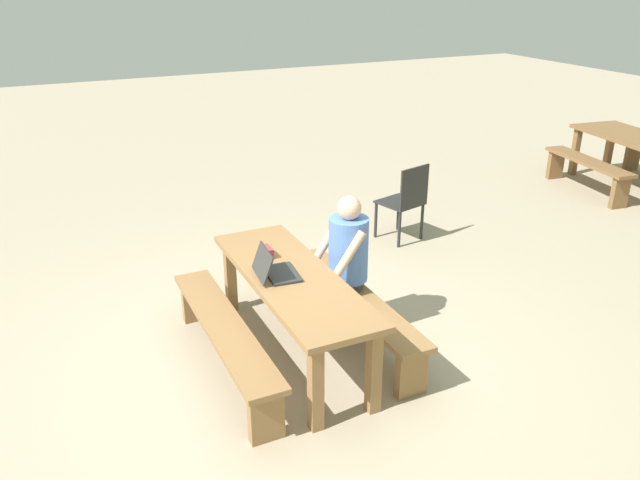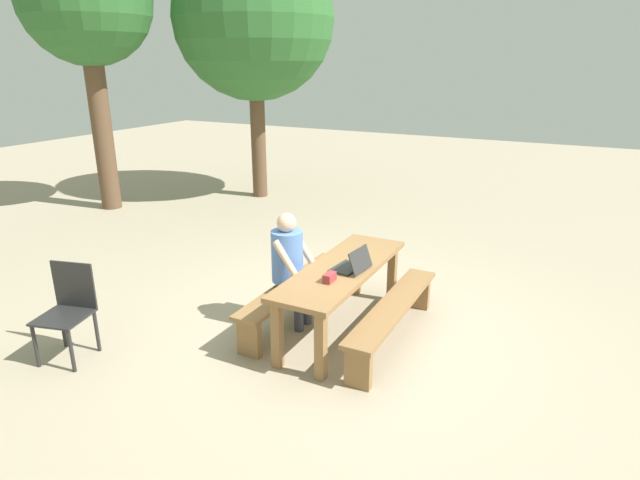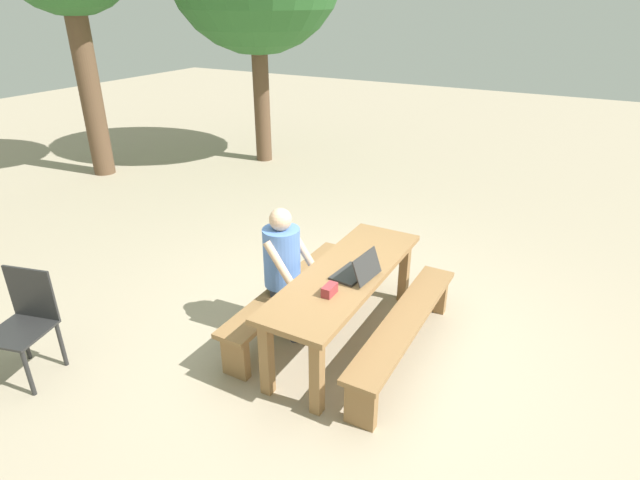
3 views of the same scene
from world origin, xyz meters
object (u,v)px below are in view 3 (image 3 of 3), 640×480
Objects in this scene: laptop at (357,271)px; plastic_chair at (26,321)px; small_pouch at (330,290)px; person_seated at (285,263)px; picnic_table_front at (345,283)px.

laptop is 2.76m from plastic_chair.
plastic_chair is at bearing 119.64° from small_pouch.
laptop reaches higher than plastic_chair.
laptop is 0.68m from person_seated.
person_seated is (0.27, 0.60, -0.03)m from small_pouch.
plastic_chair reaches higher than small_pouch.
laptop is (-0.04, -0.13, 0.17)m from picnic_table_front.
small_pouch is at bearing 15.18° from plastic_chair.
picnic_table_front is 0.57m from person_seated.
plastic_chair is (-1.51, 1.57, -0.24)m from person_seated.
person_seated is at bearing 65.37° from small_pouch.
small_pouch reaches higher than picnic_table_front.
picnic_table_front is at bearing -102.15° from laptop.
picnic_table_front is 2.23× the size of plastic_chair.
person_seated is at bearing -76.21° from laptop.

